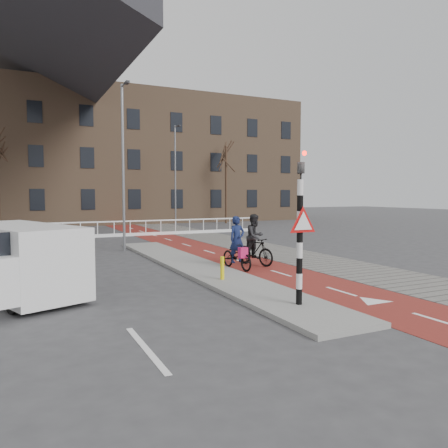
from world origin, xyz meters
name	(u,v)px	position (x,y,z in m)	size (l,w,h in m)	color
ground	(275,290)	(0.00, 0.00, 0.00)	(120.00, 120.00, 0.00)	#38383A
bike_lane	(193,247)	(1.50, 10.00, 0.01)	(2.50, 60.00, 0.01)	maroon
sidewalk	(243,244)	(4.30, 10.00, 0.01)	(3.00, 60.00, 0.01)	slate
curb_island	(198,268)	(-0.70, 4.00, 0.06)	(1.80, 16.00, 0.12)	gray
traffic_signal	(300,224)	(-0.60, -2.02, 1.99)	(0.80, 0.80, 3.68)	black
bollard	(222,268)	(-0.95, 1.42, 0.46)	(0.12, 0.12, 0.68)	yellow
cyclist_near	(237,251)	(0.55, 3.36, 0.64)	(0.79, 1.84, 1.88)	black
cyclist_far	(255,244)	(1.54, 3.85, 0.80)	(1.04, 1.84, 1.91)	black
van	(21,259)	(-6.39, 2.08, 0.99)	(3.19, 4.70, 1.88)	silver
railing	(45,235)	(-5.00, 17.00, 0.31)	(28.00, 0.10, 0.99)	silver
townhouse_row	(56,136)	(-3.00, 32.00, 7.81)	(46.00, 10.00, 15.90)	#7F6047
tree_right	(226,185)	(10.68, 25.21, 3.47)	(0.20, 0.20, 6.94)	black
streetlight_near	(123,169)	(-1.93, 10.04, 3.83)	(0.12, 0.12, 7.65)	slate
streetlight_right	(175,177)	(5.10, 23.00, 4.02)	(0.12, 0.12, 8.05)	slate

